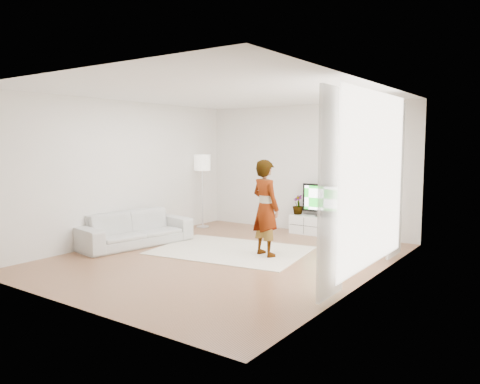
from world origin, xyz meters
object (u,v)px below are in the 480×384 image
Objects in this scene: rug at (231,250)px; sofa at (135,229)px; player at (265,208)px; television at (324,199)px; floor_lamp at (202,166)px; media_console at (323,226)px.

rug is 1.21× the size of sofa.
player reaches higher than sofa.
rug is at bearing -108.34° from television.
sofa is (-2.52, -0.72, -0.53)m from player.
player is at bearing -29.78° from floor_lamp.
floor_lamp is at bearing -11.02° from player.
sofa reaches higher than media_console.
player is 0.98× the size of floor_lamp.
rug is at bearing -108.55° from media_console.
rug is 1.57× the size of floor_lamp.
television is 2.56m from rug.
media_console is 1.45× the size of television.
player is (-0.05, -2.25, 0.65)m from media_console.
sofa is (-1.80, -0.68, 0.32)m from rug.
rug is 2.91m from floor_lamp.
player is (-0.05, -2.28, 0.07)m from television.
player is 3.17m from floor_lamp.
television is (0.00, 0.03, 0.58)m from media_console.
media_console reaches higher than rug.
floor_lamp is (-2.70, 1.55, 0.59)m from player.
floor_lamp reaches higher than rug.
player is 2.68m from sofa.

